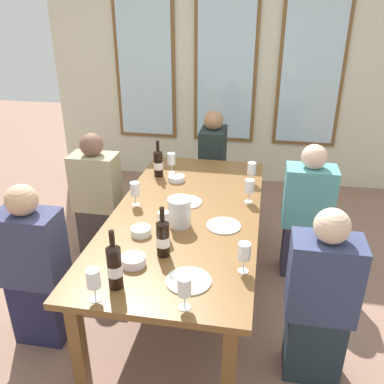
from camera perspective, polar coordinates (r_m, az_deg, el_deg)
ground_plane at (r=3.25m, az=-0.73°, el=-14.44°), size 12.00×12.00×0.00m
back_wall_with_windows at (r=4.93m, az=4.75°, el=17.80°), size 4.20×0.10×2.90m
dining_table at (r=2.87m, az=-0.81°, el=-4.09°), size 1.00×2.10×0.74m
white_plate_0 at (r=2.96m, az=-0.73°, el=-1.40°), size 0.22×0.22×0.01m
white_plate_1 at (r=2.67m, az=4.41°, el=-4.69°), size 0.22×0.22×0.01m
white_plate_2 at (r=2.18m, az=-0.47°, el=-12.22°), size 0.24×0.24×0.01m
metal_pitcher at (r=2.63m, az=-1.74°, el=-2.79°), size 0.16×0.16×0.19m
wine_bottle_0 at (r=2.33m, az=-4.06°, el=-6.32°), size 0.08×0.08×0.30m
wine_bottle_1 at (r=2.11m, az=-10.71°, el=-10.04°), size 0.08×0.08×0.33m
wine_bottle_2 at (r=3.39m, az=-4.70°, el=4.05°), size 0.08×0.08×0.31m
tasting_bowl_0 at (r=2.31m, az=-8.14°, el=-9.43°), size 0.14×0.14×0.05m
tasting_bowl_1 at (r=2.58m, az=-7.13°, el=-5.41°), size 0.13×0.13×0.05m
tasting_bowl_2 at (r=3.32m, az=-2.19°, el=1.90°), size 0.13×0.13×0.04m
wine_glass_0 at (r=2.05m, az=-13.53°, el=-11.79°), size 0.07×0.07×0.17m
wine_glass_1 at (r=2.21m, az=7.26°, el=-8.37°), size 0.07×0.07×0.17m
wine_glass_2 at (r=2.91m, az=-7.92°, el=0.29°), size 0.07×0.07×0.17m
wine_glass_3 at (r=2.49m, az=-3.98°, el=-3.86°), size 0.07×0.07×0.17m
wine_glass_4 at (r=3.44m, az=-2.89°, el=4.56°), size 0.07×0.07×0.17m
wine_glass_5 at (r=1.95m, az=-1.05°, el=-13.05°), size 0.07×0.07×0.17m
wine_glass_6 at (r=2.95m, az=7.96°, el=0.74°), size 0.07×0.07×0.17m
wine_glass_7 at (r=3.27m, az=8.28°, el=3.11°), size 0.07×0.07×0.17m
seated_person_0 at (r=2.81m, az=-20.96°, el=-10.05°), size 0.38×0.24×1.11m
seated_person_1 at (r=2.50m, az=17.30°, el=-14.33°), size 0.38×0.24×1.11m
seated_person_2 at (r=3.59m, az=-13.00°, el=-1.02°), size 0.38×0.24×1.11m
seated_person_3 at (r=3.37m, az=15.61°, el=-3.11°), size 0.38×0.24×1.11m
seated_person_4 at (r=4.18m, az=2.87°, el=3.42°), size 0.24×0.38×1.11m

